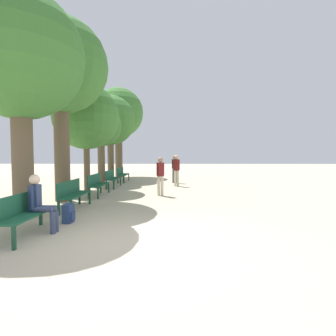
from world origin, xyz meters
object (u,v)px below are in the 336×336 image
(pedestrian_far, at_px, (160,174))
(pedestrian_near, at_px, (175,167))
(tree_row_0, at_px, (20,58))
(person_seated, at_px, (41,202))
(bench_row_4, at_px, (122,173))
(bench_row_1, at_px, (73,192))
(tree_row_1, at_px, (60,68))
(bench_row_0, at_px, (25,211))
(tree_row_2, at_px, (86,117))
(pedestrian_mid, at_px, (177,168))
(bench_row_3, at_px, (112,177))
(tree_row_4, at_px, (110,121))
(bench_row_2, at_px, (97,183))
(tree_row_5, at_px, (118,114))
(backpack, at_px, (69,213))
(tree_row_3, at_px, (101,127))

(pedestrian_far, bearing_deg, pedestrian_near, 82.62)
(tree_row_0, relative_size, pedestrian_near, 3.66)
(person_seated, bearing_deg, bench_row_4, 91.26)
(bench_row_1, height_order, pedestrian_far, pedestrian_far)
(tree_row_1, bearing_deg, pedestrian_far, 19.30)
(bench_row_0, bearing_deg, tree_row_2, 97.77)
(bench_row_4, relative_size, pedestrian_near, 1.06)
(tree_row_1, xyz_separation_m, pedestrian_far, (3.57, 1.25, -3.93))
(tree_row_0, height_order, pedestrian_mid, tree_row_0)
(tree_row_1, bearing_deg, bench_row_3, 76.22)
(bench_row_1, distance_m, tree_row_4, 9.68)
(bench_row_4, bearing_deg, bench_row_0, -90.00)
(bench_row_0, distance_m, bench_row_2, 5.33)
(tree_row_1, bearing_deg, tree_row_0, -90.00)
(bench_row_2, distance_m, tree_row_2, 3.47)
(person_seated, distance_m, pedestrian_near, 10.41)
(bench_row_4, distance_m, pedestrian_far, 5.89)
(bench_row_4, bearing_deg, pedestrian_near, -8.20)
(tree_row_0, distance_m, tree_row_5, 12.69)
(pedestrian_near, bearing_deg, bench_row_4, 171.80)
(bench_row_0, bearing_deg, bench_row_1, 90.00)
(bench_row_4, relative_size, pedestrian_far, 1.09)
(tree_row_4, bearing_deg, person_seated, -84.16)
(tree_row_4, bearing_deg, tree_row_5, 90.00)
(tree_row_4, distance_m, pedestrian_far, 7.83)
(person_seated, relative_size, backpack, 2.72)
(bench_row_4, distance_m, tree_row_2, 4.86)
(tree_row_1, bearing_deg, bench_row_1, -57.58)
(bench_row_1, relative_size, tree_row_3, 0.39)
(tree_row_2, relative_size, person_seated, 3.89)
(bench_row_4, xyz_separation_m, pedestrian_mid, (3.34, -2.06, 0.42))
(bench_row_1, distance_m, person_seated, 2.46)
(tree_row_3, distance_m, backpack, 9.00)
(bench_row_2, relative_size, tree_row_5, 0.26)
(bench_row_3, xyz_separation_m, tree_row_5, (-0.94, 6.30, 4.22))
(pedestrian_far, bearing_deg, tree_row_4, 119.55)
(bench_row_3, bearing_deg, pedestrian_near, 34.07)
(bench_row_2, xyz_separation_m, tree_row_4, (-0.94, 6.37, 3.37))
(pedestrian_mid, height_order, pedestrian_far, pedestrian_mid)
(tree_row_4, bearing_deg, tree_row_1, -90.00)
(backpack, bearing_deg, pedestrian_far, 63.77)
(tree_row_2, relative_size, pedestrian_far, 3.13)
(tree_row_1, height_order, pedestrian_mid, tree_row_1)
(bench_row_1, xyz_separation_m, tree_row_2, (-0.94, 4.24, 2.94))
(tree_row_3, bearing_deg, backpack, -80.20)
(tree_row_1, height_order, person_seated, tree_row_1)
(bench_row_1, bearing_deg, tree_row_2, 102.53)
(bench_row_0, bearing_deg, tree_row_4, 94.61)
(bench_row_1, xyz_separation_m, tree_row_1, (-0.94, 1.48, 4.32))
(tree_row_5, bearing_deg, bench_row_0, -86.23)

